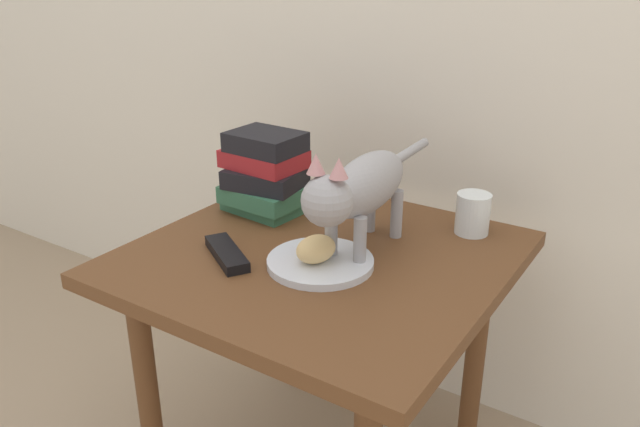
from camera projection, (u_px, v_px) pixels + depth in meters
side_table at (320, 288)px, 1.25m from camera, size 0.69×0.67×0.56m
plate at (320, 262)px, 1.16m from camera, size 0.20×0.20×0.01m
bread_roll at (316, 249)px, 1.14m from camera, size 0.08×0.09×0.05m
cat at (360, 188)px, 1.16m from camera, size 0.10×0.48×0.23m
book_stack at (264, 174)px, 1.37m from camera, size 0.18×0.15×0.18m
candle_jar at (473, 216)px, 1.29m from camera, size 0.07×0.07×0.08m
tv_remote at (227, 253)px, 1.19m from camera, size 0.15×0.12×0.02m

